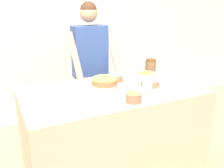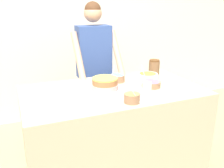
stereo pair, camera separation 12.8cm
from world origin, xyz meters
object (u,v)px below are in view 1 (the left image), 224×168
(frosting_bowl_blue, at_px, (116,78))
(drinking_glass, at_px, (147,88))
(stoneware_jar, at_px, (151,66))
(frosting_bowl_orange, at_px, (145,76))
(cake, at_px, (105,85))
(frosting_bowl_purple, at_px, (150,83))
(frosting_bowl_olive, at_px, (134,97))
(person_baker, at_px, (90,60))
(ceramic_plate, at_px, (62,111))

(frosting_bowl_blue, bearing_deg, drinking_glass, -78.97)
(drinking_glass, relative_size, stoneware_jar, 0.70)
(frosting_bowl_orange, bearing_deg, cake, -165.15)
(frosting_bowl_orange, height_order, stoneware_jar, frosting_bowl_orange)
(frosting_bowl_blue, relative_size, stoneware_jar, 0.97)
(frosting_bowl_purple, relative_size, drinking_glass, 1.56)
(frosting_bowl_olive, relative_size, frosting_bowl_blue, 1.08)
(frosting_bowl_blue, bearing_deg, frosting_bowl_purple, -50.49)
(frosting_bowl_olive, relative_size, frosting_bowl_orange, 0.81)
(person_baker, bearing_deg, ceramic_plate, -121.38)
(frosting_bowl_orange, bearing_deg, frosting_bowl_olive, -131.04)
(frosting_bowl_orange, relative_size, frosting_bowl_blue, 1.33)
(frosting_bowl_purple, distance_m, ceramic_plate, 0.95)
(cake, xyz_separation_m, drinking_glass, (0.30, -0.25, 0.00))
(frosting_bowl_orange, bearing_deg, frosting_bowl_purple, -111.74)
(frosting_bowl_blue, distance_m, ceramic_plate, 0.85)
(frosting_bowl_purple, bearing_deg, frosting_bowl_olive, -141.18)
(person_baker, relative_size, frosting_bowl_orange, 8.06)
(frosting_bowl_purple, bearing_deg, frosting_bowl_blue, 129.51)
(frosting_bowl_purple, height_order, frosting_bowl_olive, frosting_bowl_olive)
(frosting_bowl_olive, relative_size, stoneware_jar, 1.05)
(person_baker, distance_m, frosting_bowl_purple, 0.87)
(cake, distance_m, drinking_glass, 0.39)
(person_baker, xyz_separation_m, stoneware_jar, (0.58, -0.42, -0.04))
(cake, xyz_separation_m, ceramic_plate, (-0.48, -0.29, -0.05))
(stoneware_jar, bearing_deg, ceramic_plate, -153.31)
(frosting_bowl_purple, height_order, drinking_glass, drinking_glass)
(frosting_bowl_orange, bearing_deg, drinking_glass, -121.04)
(stoneware_jar, bearing_deg, frosting_bowl_purple, -124.54)
(cake, relative_size, frosting_bowl_orange, 1.58)
(frosting_bowl_purple, bearing_deg, cake, 169.96)
(stoneware_jar, bearing_deg, cake, -156.25)
(person_baker, distance_m, ceramic_plate, 1.20)
(cake, distance_m, stoneware_jar, 0.79)
(drinking_glass, bearing_deg, ceramic_plate, -177.07)
(frosting_bowl_olive, bearing_deg, frosting_bowl_orange, 48.96)
(person_baker, relative_size, frosting_bowl_purple, 9.49)
(cake, bearing_deg, frosting_bowl_orange, 14.85)
(frosting_bowl_purple, relative_size, frosting_bowl_olive, 1.04)
(ceramic_plate, height_order, stoneware_jar, stoneware_jar)
(ceramic_plate, distance_m, stoneware_jar, 1.35)
(stoneware_jar, bearing_deg, frosting_bowl_orange, -136.53)
(drinking_glass, bearing_deg, frosting_bowl_purple, 48.99)
(stoneware_jar, bearing_deg, person_baker, 144.17)
(cake, bearing_deg, frosting_bowl_purple, -10.04)
(person_baker, bearing_deg, frosting_bowl_olive, -92.24)
(ceramic_plate, bearing_deg, drinking_glass, 2.93)
(frosting_bowl_olive, xyz_separation_m, drinking_glass, (0.20, 0.11, 0.02))
(person_baker, xyz_separation_m, frosting_bowl_blue, (0.07, -0.53, -0.08))
(person_baker, distance_m, frosting_bowl_olive, 1.10)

